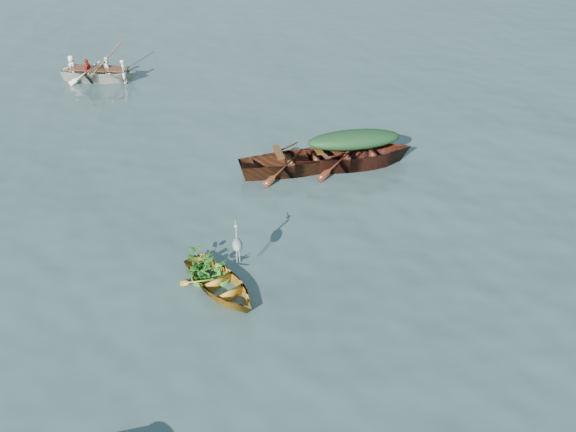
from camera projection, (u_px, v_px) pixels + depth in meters
name	position (u px, v px, depth m)	size (l,w,h in m)	color
ground	(261.00, 290.00, 12.26)	(140.00, 140.00, 0.00)	#354B48
yellow_dinghy	(221.00, 290.00, 12.26)	(1.20, 2.76, 0.72)	gold
green_tarp_boat	(352.00, 166.00, 16.74)	(1.56, 5.01, 1.21)	#4E1D12
open_wooden_boat	(298.00, 171.00, 16.50)	(1.48, 4.74, 1.13)	#522714
rowed_boat	(101.00, 81.00, 22.32)	(1.27, 4.24, 1.01)	silver
green_tarp_cover	(354.00, 140.00, 16.25)	(0.86, 2.76, 0.52)	#143217
thwart_benches	(298.00, 154.00, 16.16)	(0.89, 2.37, 0.04)	#482A10
heron	(238.00, 250.00, 12.12)	(0.28, 0.40, 0.92)	gray
dinghy_weeds	(205.00, 254.00, 12.24)	(0.70, 0.90, 0.60)	#206019
rowers	(96.00, 59.00, 21.81)	(1.15, 2.97, 0.76)	silver
oars	(98.00, 68.00, 22.01)	(2.60, 0.60, 0.06)	#946238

